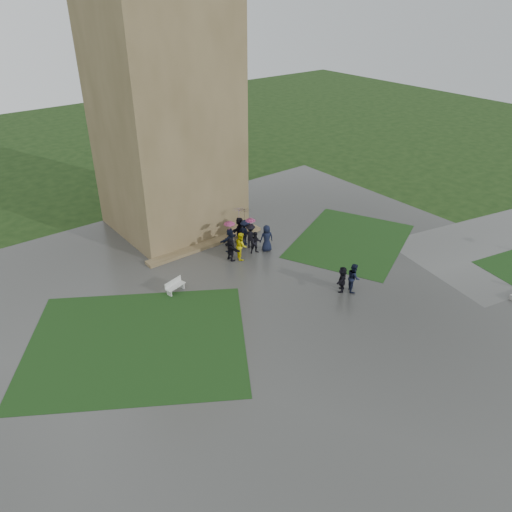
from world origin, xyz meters
TOP-DOWN VIEW (x-y plane):
  - ground at (0.00, 0.00)m, footprint 120.00×120.00m
  - plaza at (0.00, 2.00)m, footprint 34.00×34.00m
  - lawn_inset_left at (-8.50, 4.00)m, footprint 14.10×13.46m
  - lawn_inset_right at (8.50, 5.00)m, footprint 11.12×10.15m
  - tower at (0.00, 15.00)m, footprint 8.00×8.00m
  - tower_plinth at (0.00, 10.60)m, footprint 9.00×0.80m
  - bench at (-4.57, 6.94)m, footprint 1.38×0.76m
  - visitor_cluster at (1.82, 8.85)m, footprint 3.50×3.31m
  - pedestrian_mid at (3.84, 0.57)m, footprint 0.92×0.99m
  - pedestrian_near at (3.29, 0.95)m, footprint 1.52×1.30m

SIDE VIEW (x-z plane):
  - ground at x=0.00m, z-range 0.00..0.00m
  - plaza at x=0.00m, z-range 0.00..0.02m
  - lawn_inset_left at x=-8.50m, z-range 0.02..0.03m
  - lawn_inset_right at x=8.50m, z-range 0.02..0.03m
  - tower_plinth at x=0.00m, z-range 0.02..0.24m
  - bench at x=-4.57m, z-range 0.03..0.80m
  - pedestrian_near at x=3.29m, z-range 0.02..1.62m
  - pedestrian_mid at x=3.84m, z-range 0.02..1.81m
  - visitor_cluster at x=1.82m, z-range -0.19..2.49m
  - tower at x=0.00m, z-range 0.00..18.00m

